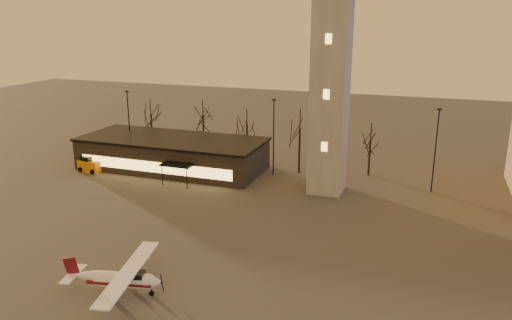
# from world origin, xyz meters

# --- Properties ---
(control_tower) EXTENTS (6.80, 6.80, 32.60)m
(control_tower) POSITION_xyz_m (0.00, 30.00, 16.33)
(control_tower) COLOR gray
(control_tower) RESTS_ON ground
(terminal) EXTENTS (25.40, 12.20, 4.30)m
(terminal) POSITION_xyz_m (-21.99, 31.98, 2.16)
(terminal) COLOR black
(terminal) RESTS_ON ground
(light_poles) EXTENTS (58.50, 12.25, 10.14)m
(light_poles) POSITION_xyz_m (0.50, 31.00, 5.41)
(light_poles) COLOR black
(light_poles) RESTS_ON ground
(tree_row) EXTENTS (37.20, 9.20, 8.80)m
(tree_row) POSITION_xyz_m (-13.70, 39.16, 5.94)
(tree_row) COLOR black
(tree_row) RESTS_ON ground
(cessna_rear) EXTENTS (8.18, 10.28, 2.83)m
(cessna_rear) POSITION_xyz_m (-9.44, 1.83, 0.97)
(cessna_rear) COLOR white
(cessna_rear) RESTS_ON ground
(service_cart) EXTENTS (3.54, 2.50, 2.11)m
(service_cart) POSITION_xyz_m (-31.85, 27.01, 0.80)
(service_cart) COLOR orange
(service_cart) RESTS_ON ground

